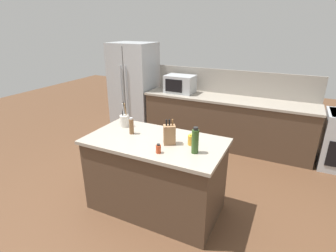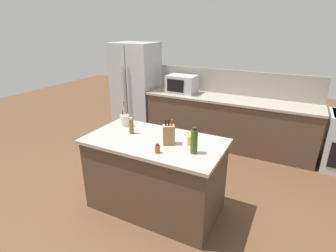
{
  "view_description": "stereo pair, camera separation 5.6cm",
  "coord_description": "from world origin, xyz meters",
  "px_view_note": "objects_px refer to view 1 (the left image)",
  "views": [
    {
      "loc": [
        1.36,
        -2.43,
        2.2
      ],
      "look_at": [
        0.0,
        0.35,
        0.99
      ],
      "focal_mm": 28.0,
      "sensor_mm": 36.0,
      "label": 1
    },
    {
      "loc": [
        1.41,
        -2.4,
        2.2
      ],
      "look_at": [
        0.0,
        0.35,
        0.99
      ],
      "focal_mm": 28.0,
      "sensor_mm": 36.0,
      "label": 2
    }
  ],
  "objects_px": {
    "knife_block": "(169,134)",
    "utensil_crock": "(124,120)",
    "microwave": "(180,84)",
    "olive_oil_bottle": "(195,141)",
    "refrigerator": "(134,87)",
    "pepper_grinder": "(131,126)",
    "honey_jar": "(191,140)",
    "spice_jar_paprika": "(158,149)"
  },
  "relations": [
    {
      "from": "refrigerator",
      "to": "pepper_grinder",
      "type": "relative_size",
      "value": 8.93
    },
    {
      "from": "utensil_crock",
      "to": "refrigerator",
      "type": "bearing_deg",
      "value": 119.95
    },
    {
      "from": "microwave",
      "to": "honey_jar",
      "type": "bearing_deg",
      "value": -63.32
    },
    {
      "from": "spice_jar_paprika",
      "to": "refrigerator",
      "type": "bearing_deg",
      "value": 127.5
    },
    {
      "from": "refrigerator",
      "to": "olive_oil_bottle",
      "type": "distance_m",
      "value": 3.28
    },
    {
      "from": "olive_oil_bottle",
      "to": "utensil_crock",
      "type": "bearing_deg",
      "value": 164.16
    },
    {
      "from": "spice_jar_paprika",
      "to": "utensil_crock",
      "type": "bearing_deg",
      "value": 147.59
    },
    {
      "from": "refrigerator",
      "to": "knife_block",
      "type": "height_order",
      "value": "refrigerator"
    },
    {
      "from": "pepper_grinder",
      "to": "spice_jar_paprika",
      "type": "relative_size",
      "value": 2.05
    },
    {
      "from": "utensil_crock",
      "to": "olive_oil_bottle",
      "type": "bearing_deg",
      "value": -15.84
    },
    {
      "from": "knife_block",
      "to": "utensil_crock",
      "type": "distance_m",
      "value": 0.8
    },
    {
      "from": "knife_block",
      "to": "utensil_crock",
      "type": "xyz_separation_m",
      "value": [
        -0.76,
        0.23,
        -0.03
      ]
    },
    {
      "from": "microwave",
      "to": "pepper_grinder",
      "type": "bearing_deg",
      "value": -82.09
    },
    {
      "from": "olive_oil_bottle",
      "to": "spice_jar_paprika",
      "type": "relative_size",
      "value": 2.84
    },
    {
      "from": "olive_oil_bottle",
      "to": "spice_jar_paprika",
      "type": "height_order",
      "value": "olive_oil_bottle"
    },
    {
      "from": "pepper_grinder",
      "to": "olive_oil_bottle",
      "type": "bearing_deg",
      "value": -9.16
    },
    {
      "from": "knife_block",
      "to": "utensil_crock",
      "type": "relative_size",
      "value": 0.91
    },
    {
      "from": "microwave",
      "to": "olive_oil_bottle",
      "type": "height_order",
      "value": "microwave"
    },
    {
      "from": "refrigerator",
      "to": "microwave",
      "type": "bearing_deg",
      "value": -2.68
    },
    {
      "from": "knife_block",
      "to": "utensil_crock",
      "type": "bearing_deg",
      "value": 131.41
    },
    {
      "from": "honey_jar",
      "to": "pepper_grinder",
      "type": "height_order",
      "value": "pepper_grinder"
    },
    {
      "from": "utensil_crock",
      "to": "olive_oil_bottle",
      "type": "xyz_separation_m",
      "value": [
        1.1,
        -0.31,
        0.05
      ]
    },
    {
      "from": "spice_jar_paprika",
      "to": "olive_oil_bottle",
      "type": "bearing_deg",
      "value": 26.7
    },
    {
      "from": "utensil_crock",
      "to": "olive_oil_bottle",
      "type": "height_order",
      "value": "utensil_crock"
    },
    {
      "from": "refrigerator",
      "to": "utensil_crock",
      "type": "relative_size",
      "value": 5.78
    },
    {
      "from": "refrigerator",
      "to": "utensil_crock",
      "type": "xyz_separation_m",
      "value": [
        1.18,
        -2.04,
        0.1
      ]
    },
    {
      "from": "refrigerator",
      "to": "knife_block",
      "type": "distance_m",
      "value": 2.99
    },
    {
      "from": "utensil_crock",
      "to": "pepper_grinder",
      "type": "xyz_separation_m",
      "value": [
        0.22,
        -0.17,
        0.02
      ]
    },
    {
      "from": "knife_block",
      "to": "microwave",
      "type": "bearing_deg",
      "value": 78.97
    },
    {
      "from": "utensil_crock",
      "to": "spice_jar_paprika",
      "type": "xyz_separation_m",
      "value": [
        0.76,
        -0.48,
        -0.04
      ]
    },
    {
      "from": "microwave",
      "to": "spice_jar_paprika",
      "type": "distance_m",
      "value": 2.61
    },
    {
      "from": "olive_oil_bottle",
      "to": "spice_jar_paprika",
      "type": "bearing_deg",
      "value": -153.3
    },
    {
      "from": "pepper_grinder",
      "to": "honey_jar",
      "type": "bearing_deg",
      "value": 1.98
    },
    {
      "from": "olive_oil_bottle",
      "to": "spice_jar_paprika",
      "type": "distance_m",
      "value": 0.39
    },
    {
      "from": "refrigerator",
      "to": "honey_jar",
      "type": "relative_size",
      "value": 14.74
    },
    {
      "from": "refrigerator",
      "to": "knife_block",
      "type": "xyz_separation_m",
      "value": [
        1.94,
        -2.27,
        0.13
      ]
    },
    {
      "from": "refrigerator",
      "to": "honey_jar",
      "type": "height_order",
      "value": "refrigerator"
    },
    {
      "from": "microwave",
      "to": "spice_jar_paprika",
      "type": "relative_size",
      "value": 5.49
    },
    {
      "from": "refrigerator",
      "to": "knife_block",
      "type": "relative_size",
      "value": 6.38
    },
    {
      "from": "knife_block",
      "to": "spice_jar_paprika",
      "type": "height_order",
      "value": "knife_block"
    },
    {
      "from": "refrigerator",
      "to": "olive_oil_bottle",
      "type": "bearing_deg",
      "value": -45.96
    },
    {
      "from": "utensil_crock",
      "to": "honey_jar",
      "type": "xyz_separation_m",
      "value": [
        0.99,
        -0.14,
        -0.02
      ]
    }
  ]
}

